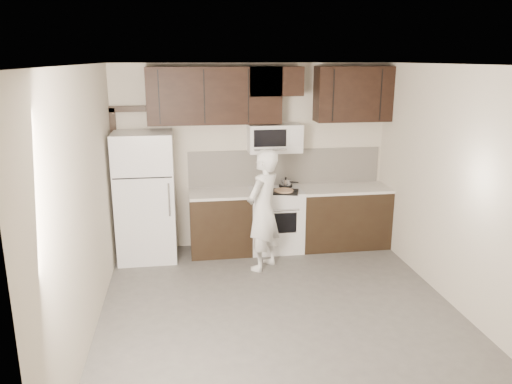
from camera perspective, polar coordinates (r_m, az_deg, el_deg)
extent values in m
plane|color=#53514E|center=(5.75, 2.85, -13.66)|extent=(4.50, 4.50, 0.00)
plane|color=beige|center=(7.40, -0.45, 4.06)|extent=(4.00, 0.00, 4.00)
plane|color=white|center=(5.05, 3.26, 14.32)|extent=(4.50, 4.50, 0.00)
cube|color=black|center=(7.28, -4.11, -3.61)|extent=(0.87, 0.62, 0.87)
cube|color=black|center=(7.64, 9.91, -2.90)|extent=(1.32, 0.62, 0.87)
cube|color=silver|center=(7.15, -4.18, -0.16)|extent=(0.87, 0.64, 0.04)
cube|color=silver|center=(7.51, 10.07, 0.40)|extent=(1.32, 0.64, 0.04)
cube|color=silver|center=(7.38, 2.22, -3.24)|extent=(0.76, 0.62, 0.89)
cube|color=silver|center=(7.25, 2.25, 0.17)|extent=(0.76, 0.62, 0.02)
cube|color=black|center=(7.08, 2.68, -3.59)|extent=(0.50, 0.01, 0.30)
cylinder|color=silver|center=(6.99, 2.76, -2.12)|extent=(0.55, 0.02, 0.02)
cylinder|color=black|center=(7.07, 1.05, 0.00)|extent=(0.20, 0.20, 0.03)
cylinder|color=black|center=(7.14, 3.90, 0.11)|extent=(0.20, 0.20, 0.03)
cylinder|color=black|center=(7.36, 0.66, 0.60)|extent=(0.20, 0.20, 0.03)
cylinder|color=black|center=(7.42, 3.41, 0.71)|extent=(0.20, 0.20, 0.03)
cube|color=silver|center=(7.51, 3.35, 2.88)|extent=(2.90, 0.02, 0.54)
cube|color=black|center=(7.05, -4.77, 10.93)|extent=(1.85, 0.35, 0.78)
cube|color=black|center=(7.46, 11.04, 10.93)|extent=(1.10, 0.35, 0.78)
cube|color=black|center=(7.15, 2.18, 12.55)|extent=(0.76, 0.35, 0.40)
cube|color=silver|center=(7.21, 2.14, 6.18)|extent=(0.76, 0.38, 0.40)
cube|color=black|center=(7.00, 1.63, 6.16)|extent=(0.46, 0.01, 0.24)
cube|color=silver|center=(7.07, 4.52, 6.21)|extent=(0.18, 0.01, 0.24)
cylinder|color=silver|center=(7.00, 1.65, 4.84)|extent=(0.46, 0.02, 0.02)
cube|color=silver|center=(7.10, -12.50, -0.51)|extent=(0.80, 0.72, 1.80)
cube|color=black|center=(6.66, -12.86, 1.56)|extent=(0.77, 0.01, 0.02)
cylinder|color=silver|center=(6.69, -9.91, -0.88)|extent=(0.03, 0.03, 0.45)
cube|color=black|center=(7.41, -15.58, 1.15)|extent=(0.08, 0.08, 2.10)
cube|color=black|center=(7.22, -14.48, 9.17)|extent=(0.50, 0.08, 0.08)
cylinder|color=silver|center=(7.41, 3.41, 1.04)|extent=(0.16, 0.16, 0.12)
sphere|color=black|center=(7.39, 3.42, 1.60)|extent=(0.03, 0.03, 0.03)
cylinder|color=black|center=(7.39, 4.32, 1.12)|extent=(0.14, 0.07, 0.02)
cube|color=black|center=(7.10, 3.20, 0.02)|extent=(0.47, 0.40, 0.02)
cylinder|color=#CFAE8B|center=(7.10, 3.20, 0.18)|extent=(0.34, 0.34, 0.02)
imported|color=white|center=(6.59, 0.84, -2.10)|extent=(0.69, 0.71, 1.63)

